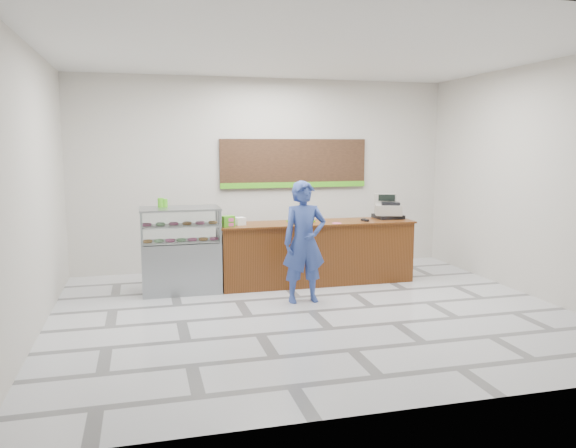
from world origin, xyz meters
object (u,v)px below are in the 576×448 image
object	(u,v)px
sales_counter	(316,252)
display_case	(181,249)
serving_tray	(301,221)
cash_register	(388,209)
customer	(304,242)

from	to	relation	value
sales_counter	display_case	world-z (taller)	display_case
sales_counter	serving_tray	bearing A→B (deg)	160.26
sales_counter	serving_tray	size ratio (longest dim) A/B	7.14
cash_register	customer	world-z (taller)	customer
sales_counter	display_case	distance (m)	2.23
cash_register	serving_tray	world-z (taller)	cash_register
display_case	serving_tray	distance (m)	2.01
customer	cash_register	bearing A→B (deg)	31.85
sales_counter	serving_tray	xyz separation A→B (m)	(-0.24, 0.09, 0.52)
sales_counter	serving_tray	distance (m)	0.58
cash_register	serving_tray	bearing A→B (deg)	-158.10
serving_tray	customer	size ratio (longest dim) A/B	0.26
serving_tray	display_case	bearing A→B (deg)	166.31
sales_counter	customer	size ratio (longest dim) A/B	1.83
display_case	cash_register	distance (m)	3.60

